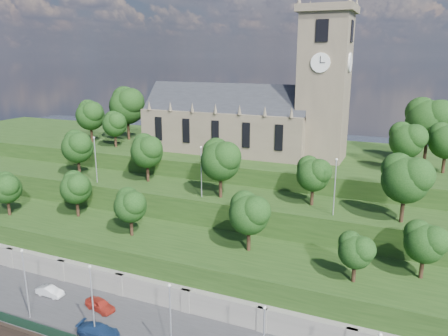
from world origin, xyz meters
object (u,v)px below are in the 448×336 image
at_px(church, 252,114).
at_px(car_right, 98,331).
at_px(car_left, 100,305).
at_px(car_middle, 50,291).

xyz_separation_m(church, car_right, (-2.59, -43.14, -19.80)).
bearing_deg(car_left, church, 3.38).
distance_m(church, car_middle, 45.78).
distance_m(church, car_right, 47.54).
height_order(church, car_right, church).
distance_m(car_middle, car_right, 12.44).
height_order(car_middle, car_right, car_right).
relative_size(car_middle, car_right, 0.79).
distance_m(church, car_left, 43.91).
xyz_separation_m(church, car_middle, (-14.22, -38.71, -19.87)).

